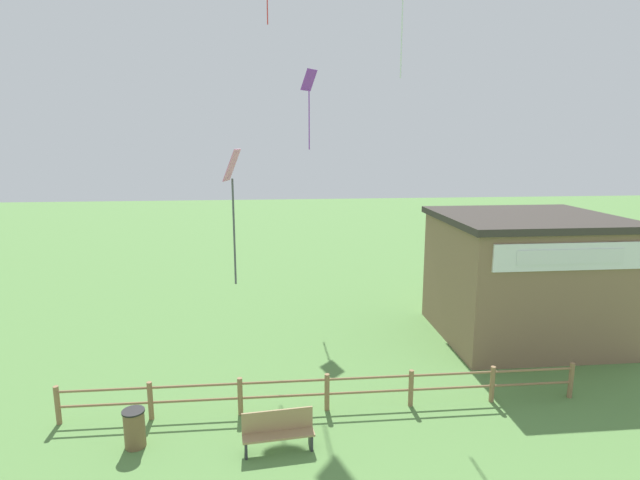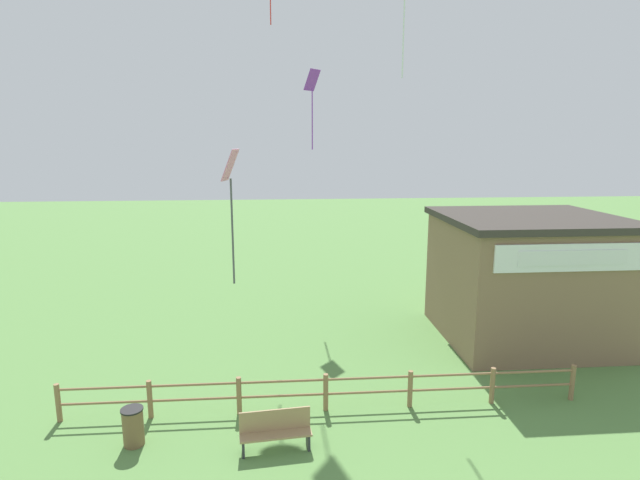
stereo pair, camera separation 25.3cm
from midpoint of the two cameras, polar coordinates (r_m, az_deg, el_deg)
The scene contains 6 objects.
wooden_fence at distance 14.50m, azimuth 0.28°, elevation -16.72°, with size 14.53×0.14×1.08m.
seaside_building at distance 20.44m, azimuth 21.86°, elevation -3.87°, with size 6.31×5.82×4.73m.
park_bench_near_fence at distance 13.01m, azimuth -5.41°, elevation -20.82°, with size 1.77×0.58×1.00m.
trash_bin at distance 13.90m, azimuth -20.96°, elevation -19.46°, with size 0.55×0.55×0.97m.
kite_purple_streamer at distance 23.04m, azimuth -1.59°, elevation 16.44°, with size 0.79×0.80×3.47m.
kite_pink_diamond at distance 12.33m, azimuth -10.52°, elevation 5.31°, with size 0.43×0.64×3.34m.
Camera 1 is at (-1.45, -5.20, 7.40)m, focal length 28.00 mm.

